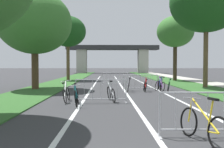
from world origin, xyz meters
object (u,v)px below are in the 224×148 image
at_px(bicycle_purple_3, 160,86).
at_px(bicycle_green_7, 169,86).
at_px(crowd_barrier_third, 140,83).
at_px(crowd_barrier_nearest, 208,115).
at_px(bicycle_yellow_0, 203,125).
at_px(bicycle_black_2, 129,86).
at_px(crowd_barrier_second, 101,91).
at_px(bicycle_red_8, 145,86).
at_px(tree_right_pine_far, 206,2).
at_px(bicycle_teal_6, 76,96).
at_px(crowd_barrier_fourth, 115,79).
at_px(bicycle_white_4, 66,94).
at_px(bicycle_blue_5, 160,85).
at_px(tree_left_oak_mid, 35,23).
at_px(tree_right_pine_near, 175,32).
at_px(tree_left_maple_mid, 68,32).
at_px(bicycle_silver_1, 111,93).

distance_m(bicycle_purple_3, bicycle_green_7, 0.57).
bearing_deg(crowd_barrier_third, crowd_barrier_nearest, -89.30).
xyz_separation_m(bicycle_yellow_0, bicycle_black_2, (-0.66, 10.25, -0.00)).
xyz_separation_m(crowd_barrier_second, bicycle_red_8, (2.69, 4.76, -0.17)).
bearing_deg(tree_right_pine_far, bicycle_purple_3, -146.26).
bearing_deg(bicycle_teal_6, tree_right_pine_far, -141.77).
height_order(crowd_barrier_fourth, bicycle_white_4, crowd_barrier_fourth).
relative_size(bicycle_blue_5, bicycle_teal_6, 0.95).
bearing_deg(tree_left_oak_mid, bicycle_white_4, -61.67).
distance_m(bicycle_purple_3, bicycle_blue_5, 0.91).
distance_m(tree_right_pine_near, bicycle_white_4, 17.99).
bearing_deg(bicycle_blue_5, tree_left_maple_mid, -48.82).
relative_size(tree_right_pine_near, bicycle_purple_3, 4.27).
bearing_deg(tree_right_pine_far, bicycle_silver_1, -136.70).
bearing_deg(crowd_barrier_nearest, bicycle_teal_6, 128.18).
xyz_separation_m(bicycle_teal_6, bicycle_red_8, (3.69, 5.35, -0.02)).
distance_m(bicycle_silver_1, bicycle_blue_5, 5.98).
bearing_deg(bicycle_white_4, bicycle_green_7, 36.17).
xyz_separation_m(bicycle_yellow_0, bicycle_green_7, (1.87, 10.16, -0.03)).
height_order(tree_right_pine_near, bicycle_teal_6, tree_right_pine_near).
bearing_deg(tree_right_pine_near, tree_right_pine_far, -89.49).
height_order(tree_right_pine_far, bicycle_teal_6, tree_right_pine_far).
distance_m(tree_right_pine_near, bicycle_silver_1, 16.91).
bearing_deg(bicycle_yellow_0, bicycle_purple_3, 68.61).
relative_size(tree_left_oak_mid, bicycle_black_2, 3.99).
bearing_deg(crowd_barrier_second, bicycle_teal_6, -149.19).
bearing_deg(bicycle_white_4, bicycle_red_8, 45.27).
distance_m(bicycle_yellow_0, bicycle_silver_1, 6.33).
relative_size(crowd_barrier_nearest, bicycle_silver_1, 1.38).
distance_m(tree_left_maple_mid, bicycle_teal_6, 17.80).
xyz_separation_m(crowd_barrier_third, bicycle_green_7, (1.73, -0.47, -0.17)).
relative_size(tree_right_pine_far, bicycle_purple_3, 5.34).
bearing_deg(crowd_barrier_second, bicycle_silver_1, 50.85).
xyz_separation_m(tree_left_maple_mid, crowd_barrier_second, (4.04, -16.22, -4.84)).
bearing_deg(crowd_barrier_fourth, bicycle_blue_5, -59.06).
height_order(bicycle_teal_6, bicycle_red_8, bicycle_red_8).
relative_size(tree_right_pine_far, crowd_barrier_second, 3.81).
bearing_deg(bicycle_purple_3, bicycle_yellow_0, -105.85).
relative_size(crowd_barrier_second, bicycle_red_8, 1.40).
distance_m(tree_left_maple_mid, bicycle_red_8, 14.20).
distance_m(crowd_barrier_nearest, bicycle_purple_3, 9.80).
bearing_deg(bicycle_silver_1, tree_right_pine_far, 32.31).
distance_m(tree_right_pine_far, bicycle_teal_6, 13.08).
bearing_deg(crowd_barrier_third, bicycle_red_8, -56.47).
height_order(bicycle_blue_5, bicycle_teal_6, bicycle_blue_5).
height_order(tree_left_oak_mid, bicycle_black_2, tree_left_oak_mid).
relative_size(bicycle_yellow_0, bicycle_teal_6, 0.95).
height_order(bicycle_white_4, bicycle_green_7, bicycle_white_4).
height_order(tree_right_pine_far, bicycle_blue_5, tree_right_pine_far).
xyz_separation_m(tree_left_oak_mid, crowd_barrier_nearest, (7.23, -11.22, -4.03)).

